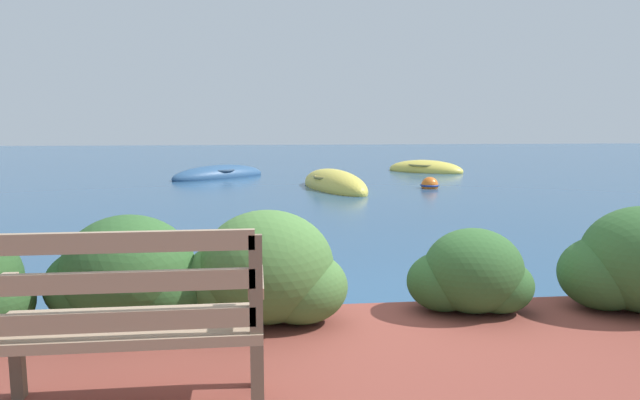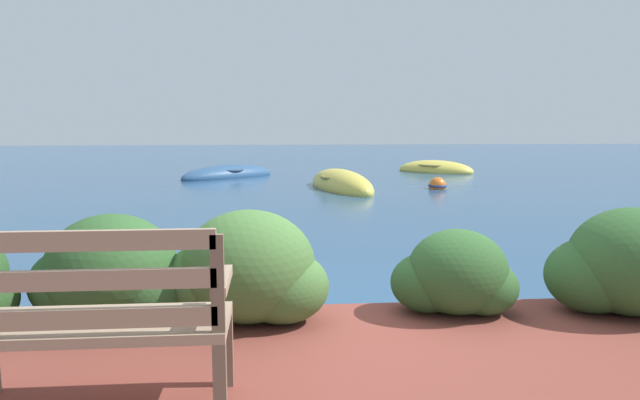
{
  "view_description": "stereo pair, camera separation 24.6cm",
  "coord_description": "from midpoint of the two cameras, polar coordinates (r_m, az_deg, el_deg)",
  "views": [
    {
      "loc": [
        -0.86,
        -4.21,
        1.6
      ],
      "look_at": [
        0.07,
        3.97,
        0.5
      ],
      "focal_mm": 32.0,
      "sensor_mm": 36.0,
      "label": 1
    },
    {
      "loc": [
        -0.62,
        -4.24,
        1.6
      ],
      "look_at": [
        0.07,
        3.97,
        0.5
      ],
      "focal_mm": 32.0,
      "sensor_mm": 36.0,
      "label": 2
    }
  ],
  "objects": [
    {
      "name": "hedge_clump_centre",
      "position": [
        4.04,
        -7.28,
        -7.33
      ],
      "size": [
        1.17,
        0.84,
        0.79
      ],
      "color": "#426B33",
      "rests_on": "patio_terrace"
    },
    {
      "name": "rowboat_nearest",
      "position": [
        14.13,
        0.92,
        1.4
      ],
      "size": [
        1.78,
        3.52,
        0.85
      ],
      "rotation": [
        0.0,
        0.0,
        1.81
      ],
      "color": "#DBC64C",
      "rests_on": "ground_plane"
    },
    {
      "name": "ground_plane",
      "position": [
        4.58,
        3.3,
        -12.89
      ],
      "size": [
        80.0,
        80.0,
        0.0
      ],
      "color": "navy"
    },
    {
      "name": "rowboat_mid",
      "position": [
        17.37,
        -10.47,
        2.39
      ],
      "size": [
        3.07,
        2.78,
        0.67
      ],
      "rotation": [
        0.0,
        0.0,
        3.84
      ],
      "color": "#2D517A",
      "rests_on": "ground_plane"
    },
    {
      "name": "hedge_clump_right",
      "position": [
        4.35,
        13.3,
        -7.4
      ],
      "size": [
        0.92,
        0.66,
        0.63
      ],
      "color": "#2D5628",
      "rests_on": "patio_terrace"
    },
    {
      "name": "rowboat_far",
      "position": [
        19.51,
        10.13,
        2.97
      ],
      "size": [
        2.79,
        2.66,
        0.69
      ],
      "rotation": [
        0.0,
        0.0,
        2.42
      ],
      "color": "#DBC64C",
      "rests_on": "ground_plane"
    },
    {
      "name": "mooring_buoy",
      "position": [
        14.51,
        10.44,
        1.45
      ],
      "size": [
        0.47,
        0.47,
        0.43
      ],
      "color": "orange",
      "rests_on": "ground_plane"
    },
    {
      "name": "park_bench",
      "position": [
        2.89,
        -21.19,
        -11.08
      ],
      "size": [
        1.28,
        0.48,
        0.93
      ],
      "rotation": [
        0.0,
        0.0,
        0.12
      ],
      "color": "brown",
      "rests_on": "patio_terrace"
    },
    {
      "name": "hedge_clump_left",
      "position": [
        4.21,
        -20.33,
        -7.3
      ],
      "size": [
        1.13,
        0.81,
        0.77
      ],
      "color": "#2D5628",
      "rests_on": "patio_terrace"
    }
  ]
}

